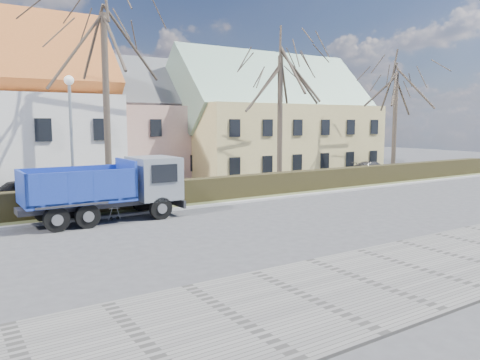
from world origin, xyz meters
TOP-DOWN VIEW (x-y plane):
  - ground at (0.00, 0.00)m, footprint 120.00×120.00m
  - sidewalk_near at (0.00, -8.50)m, footprint 80.00×5.00m
  - curb_far at (0.00, 4.60)m, footprint 80.00×0.30m
  - grass_strip at (0.00, 6.20)m, footprint 80.00×3.00m
  - hedge at (0.00, 6.00)m, footprint 60.00×0.90m
  - building_pink at (4.00, 20.00)m, footprint 10.80×8.80m
  - building_yellow at (16.00, 17.00)m, footprint 18.80×10.80m
  - tree_1 at (-2.00, 8.50)m, footprint 9.20×9.20m
  - tree_2 at (10.00, 8.50)m, footprint 8.00×8.00m
  - tree_3 at (22.00, 8.50)m, footprint 7.60×7.60m
  - dump_truck at (-3.88, 4.02)m, footprint 7.43×2.80m
  - streetlight at (-4.28, 7.00)m, footprint 0.54×0.54m
  - cart_frame at (-3.41, 3.94)m, footprint 0.69×0.40m
  - parked_car_a at (-5.78, 10.83)m, footprint 4.39×2.27m
  - parked_car_b at (22.03, 10.77)m, footprint 3.89×1.61m

SIDE VIEW (x-z plane):
  - ground at x=0.00m, z-range 0.00..0.00m
  - sidewalk_near at x=0.00m, z-range 0.00..0.08m
  - grass_strip at x=0.00m, z-range 0.00..0.10m
  - curb_far at x=0.00m, z-range 0.00..0.12m
  - cart_frame at x=-3.41m, z-range 0.00..0.63m
  - parked_car_b at x=22.03m, z-range 0.00..1.12m
  - hedge at x=0.00m, z-range 0.00..1.30m
  - parked_car_a at x=-5.78m, z-range 0.00..1.43m
  - dump_truck at x=-3.88m, z-range 0.00..2.96m
  - streetlight at x=-4.28m, z-range 0.00..6.90m
  - building_pink at x=4.00m, z-range 0.00..8.00m
  - building_yellow at x=16.00m, z-range 0.00..8.50m
  - tree_3 at x=22.00m, z-range 0.00..10.45m
  - tree_2 at x=10.00m, z-range 0.00..11.00m
  - tree_1 at x=-2.00m, z-range 0.00..12.65m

